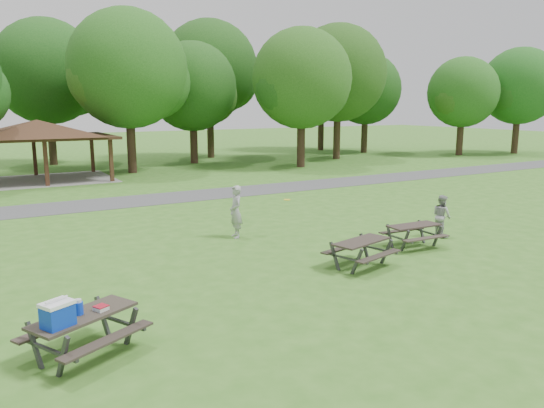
{
  "coord_description": "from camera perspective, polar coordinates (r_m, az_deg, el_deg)",
  "views": [
    {
      "loc": [
        -8.03,
        -11.51,
        4.69
      ],
      "look_at": [
        1.0,
        4.0,
        1.3
      ],
      "focal_mm": 35.0,
      "sensor_mm": 36.0,
      "label": 1
    }
  ],
  "objects": [
    {
      "name": "tree_flank_right",
      "position": [
        56.46,
        25.1,
        11.2
      ],
      "size": [
        7.56,
        7.2,
        9.97
      ],
      "color": "#302015",
      "rests_on": "ground"
    },
    {
      "name": "picnic_table_far",
      "position": [
        18.22,
        15.01,
        -2.73
      ],
      "size": [
        1.87,
        1.54,
        0.78
      ],
      "color": "#2C231F",
      "rests_on": "ground"
    },
    {
      "name": "pavilion",
      "position": [
        35.77,
        -23.9,
        7.18
      ],
      "size": [
        8.6,
        7.01,
        3.76
      ],
      "color": "#3E2716",
      "rests_on": "ground"
    },
    {
      "name": "tree_row_e",
      "position": [
        37.97,
        -15.11,
        13.5
      ],
      "size": [
        8.4,
        8.0,
        11.02
      ],
      "color": "black",
      "rests_on": "ground"
    },
    {
      "name": "tree_row_g",
      "position": [
        40.21,
        3.29,
        13.02
      ],
      "size": [
        7.77,
        7.4,
        10.25
      ],
      "color": "black",
      "rests_on": "ground"
    },
    {
      "name": "tree_row_i",
      "position": [
        52.99,
        10.1,
        11.86
      ],
      "size": [
        7.14,
        6.8,
        9.52
      ],
      "color": "black",
      "rests_on": "ground"
    },
    {
      "name": "ground",
      "position": [
        14.8,
        4.49,
        -7.82
      ],
      "size": [
        160.0,
        160.0,
        0.0
      ],
      "primitive_type": "plane",
      "color": "#376F1F",
      "rests_on": "ground"
    },
    {
      "name": "frisbee_catcher",
      "position": [
        19.89,
        17.78,
        -1.22
      ],
      "size": [
        0.69,
        0.82,
        1.52
      ],
      "primitive_type": "imported",
      "rotation": [
        0.0,
        0.0,
        1.4
      ],
      "color": "#A1A1A3",
      "rests_on": "ground"
    },
    {
      "name": "picnic_table_middle",
      "position": [
        15.68,
        9.56,
        -4.56
      ],
      "size": [
        2.2,
        1.93,
        0.82
      ],
      "color": "#2A231F",
      "rests_on": "ground"
    },
    {
      "name": "frisbee_thrower",
      "position": [
        18.82,
        -3.91,
        -0.84
      ],
      "size": [
        0.53,
        0.74,
        1.87
      ],
      "primitive_type": "imported",
      "rotation": [
        0.0,
        0.0,
        -1.7
      ],
      "color": "#9B9B9D",
      "rests_on": "ground"
    },
    {
      "name": "tree_deep_b",
      "position": [
        45.01,
        -22.93,
        12.68
      ],
      "size": [
        8.4,
        8.0,
        11.13
      ],
      "color": "#301F15",
      "rests_on": "ground"
    },
    {
      "name": "frisbee_in_flight",
      "position": [
        18.73,
        1.63,
        0.46
      ],
      "size": [
        0.25,
        0.25,
        0.02
      ],
      "color": "yellow",
      "rests_on": "ground"
    },
    {
      "name": "tree_deep_c",
      "position": [
        47.63,
        -6.66,
        13.94
      ],
      "size": [
        8.82,
        8.4,
        11.9
      ],
      "color": "#302115",
      "rests_on": "ground"
    },
    {
      "name": "tree_row_j",
      "position": [
        52.61,
        19.86,
        11.03
      ],
      "size": [
        6.72,
        6.4,
        8.96
      ],
      "color": "#301F15",
      "rests_on": "ground"
    },
    {
      "name": "tree_row_h",
      "position": [
        46.57,
        7.21,
        13.49
      ],
      "size": [
        8.61,
        8.2,
        11.37
      ],
      "color": "#322216",
      "rests_on": "ground"
    },
    {
      "name": "tree_deep_d",
      "position": [
        55.37,
        5.44,
        13.07
      ],
      "size": [
        8.4,
        8.0,
        11.27
      ],
      "color": "black",
      "rests_on": "ground"
    },
    {
      "name": "asphalt_path",
      "position": [
        27.15,
        -12.54,
        0.51
      ],
      "size": [
        120.0,
        3.2,
        0.02
      ],
      "primitive_type": "cube",
      "color": "#464649",
      "rests_on": "ground"
    },
    {
      "name": "picnic_table_near",
      "position": [
        10.58,
        -20.35,
        -11.63
      ],
      "size": [
        2.49,
        2.31,
        1.38
      ],
      "color": "#2D2720",
      "rests_on": "ground"
    },
    {
      "name": "tree_row_f",
      "position": [
        43.17,
        -8.46,
        12.11
      ],
      "size": [
        7.35,
        7.0,
        9.55
      ],
      "color": "#301D15",
      "rests_on": "ground"
    }
  ]
}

